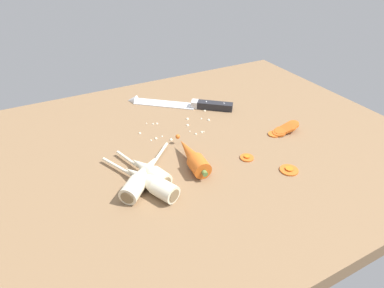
% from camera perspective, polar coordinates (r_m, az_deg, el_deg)
% --- Properties ---
extents(ground_plane, '(1.20, 0.90, 0.04)m').
position_cam_1_polar(ground_plane, '(0.86, -0.62, -1.30)').
color(ground_plane, brown).
extents(chefs_knife, '(0.29, 0.25, 0.04)m').
position_cam_1_polar(chefs_knife, '(1.04, -2.66, 7.18)').
color(chefs_knife, silver).
rests_on(chefs_knife, ground_plane).
extents(whole_carrot, '(0.05, 0.18, 0.04)m').
position_cam_1_polar(whole_carrot, '(0.77, 0.04, -2.22)').
color(whole_carrot, '#D6601E').
rests_on(whole_carrot, ground_plane).
extents(parsnip_front, '(0.08, 0.18, 0.04)m').
position_cam_1_polar(parsnip_front, '(0.73, -7.75, -4.73)').
color(parsnip_front, beige).
rests_on(parsnip_front, ground_plane).
extents(parsnip_mid_left, '(0.17, 0.17, 0.04)m').
position_cam_1_polar(parsnip_mid_left, '(0.72, -8.83, -5.67)').
color(parsnip_mid_left, beige).
rests_on(parsnip_mid_left, ground_plane).
extents(parsnip_mid_right, '(0.11, 0.22, 0.04)m').
position_cam_1_polar(parsnip_mid_right, '(0.70, -7.73, -6.55)').
color(parsnip_mid_right, beige).
rests_on(parsnip_mid_right, ground_plane).
extents(carrot_slice_stack, '(0.09, 0.04, 0.03)m').
position_cam_1_polar(carrot_slice_stack, '(0.93, 15.98, 2.50)').
color(carrot_slice_stack, '#D6601E').
rests_on(carrot_slice_stack, ground_plane).
extents(carrot_slice_stray_near, '(0.04, 0.04, 0.01)m').
position_cam_1_polar(carrot_slice_stray_near, '(0.79, 16.83, -4.34)').
color(carrot_slice_stray_near, '#D6601E').
rests_on(carrot_slice_stray_near, ground_plane).
extents(carrot_slice_stray_mid, '(0.03, 0.03, 0.01)m').
position_cam_1_polar(carrot_slice_stray_mid, '(0.80, 9.70, -2.30)').
color(carrot_slice_stray_mid, '#D6601E').
rests_on(carrot_slice_stray_mid, ground_plane).
extents(mince_crumbs, '(0.23, 0.13, 0.01)m').
position_cam_1_polar(mince_crumbs, '(0.92, -1.93, 3.21)').
color(mince_crumbs, beige).
rests_on(mince_crumbs, ground_plane).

